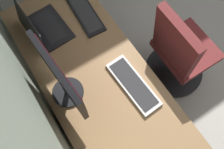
# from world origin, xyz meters

# --- Properties ---
(wall_back) EXTENTS (4.98, 0.10, 2.60)m
(wall_back) POSITION_xyz_m (0.00, 2.00, 1.30)
(wall_back) COLOR slate
(wall_back) RESTS_ON ground
(desk) EXTENTS (1.88, 0.68, 0.73)m
(desk) POSITION_xyz_m (0.10, 1.59, 0.66)
(desk) COLOR #936D47
(desk) RESTS_ON ground
(drawer_pedestal) EXTENTS (0.40, 0.51, 0.69)m
(drawer_pedestal) POSITION_xyz_m (0.07, 1.62, 0.35)
(drawer_pedestal) COLOR #936D47
(drawer_pedestal) RESTS_ON ground
(monitor_primary) EXTENTS (0.47, 0.20, 0.42)m
(monitor_primary) POSITION_xyz_m (0.22, 1.79, 0.97)
(monitor_primary) COLOR black
(monitor_primary) RESTS_ON desk
(laptop_left) EXTENTS (0.36, 0.28, 0.22)m
(laptop_left) POSITION_xyz_m (0.72, 1.72, 0.78)
(laptop_left) COLOR black
(laptop_left) RESTS_ON desk
(keyboard_main) EXTENTS (0.43, 0.17, 0.02)m
(keyboard_main) POSITION_xyz_m (0.70, 1.40, 0.74)
(keyboard_main) COLOR black
(keyboard_main) RESTS_ON desk
(keyboard_spare) EXTENTS (0.43, 0.16, 0.02)m
(keyboard_spare) POSITION_xyz_m (0.04, 1.41, 0.74)
(keyboard_spare) COLOR silver
(keyboard_spare) RESTS_ON desk
(office_chair) EXTENTS (0.56, 0.56, 0.97)m
(office_chair) POSITION_xyz_m (0.12, 0.87, 0.46)
(office_chair) COLOR maroon
(office_chair) RESTS_ON ground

